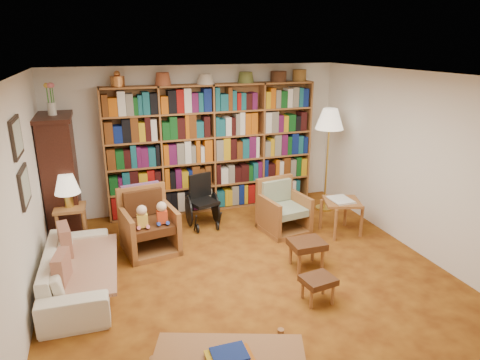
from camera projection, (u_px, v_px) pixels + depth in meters
name	position (u px, v px, depth m)	size (l,w,h in m)	color
floor	(246.00, 272.00, 5.58)	(5.00, 5.00, 0.00)	#9C5C18
ceiling	(247.00, 76.00, 4.81)	(5.00, 5.00, 0.00)	silver
wall_back	(199.00, 139.00, 7.45)	(5.00, 5.00, 0.00)	white
wall_front	(367.00, 288.00, 2.94)	(5.00, 5.00, 0.00)	white
wall_left	(20.00, 205.00, 4.44)	(5.00, 5.00, 0.00)	white
wall_right	(416.00, 163.00, 5.95)	(5.00, 5.00, 0.00)	white
bookshelf	(213.00, 145.00, 7.38)	(3.60, 0.30, 2.42)	brown
curio_cabinet	(61.00, 175.00, 6.41)	(0.50, 0.95, 2.40)	#37170F
framed_pictures	(21.00, 162.00, 4.60)	(0.03, 0.52, 0.97)	black
sofa	(78.00, 269.00, 5.11)	(0.72, 1.83, 0.54)	beige
sofa_throw	(82.00, 266.00, 5.11)	(0.81, 1.52, 0.04)	beige
cushion_left	(66.00, 245.00, 5.33)	(0.13, 0.41, 0.41)	maroon
cushion_right	(62.00, 272.00, 4.70)	(0.12, 0.38, 0.38)	maroon
side_table_lamp	(71.00, 217.00, 6.16)	(0.44, 0.44, 0.62)	brown
table_lamp	(67.00, 185.00, 6.01)	(0.35, 0.35, 0.48)	gold
armchair_leather	(149.00, 224.00, 6.12)	(0.83, 0.86, 0.91)	brown
armchair_sage	(282.00, 210.00, 6.78)	(0.76, 0.78, 0.82)	brown
wheelchair	(202.00, 202.00, 6.95)	(0.51, 0.66, 0.83)	black
floor_lamp	(329.00, 123.00, 7.21)	(0.48, 0.48, 1.80)	gold
side_table_papers	(342.00, 206.00, 6.59)	(0.67, 0.67, 0.57)	brown
footstool_a	(307.00, 246.00, 5.62)	(0.45, 0.38, 0.38)	#472513
footstool_b	(318.00, 282.00, 4.88)	(0.40, 0.36, 0.31)	#472513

